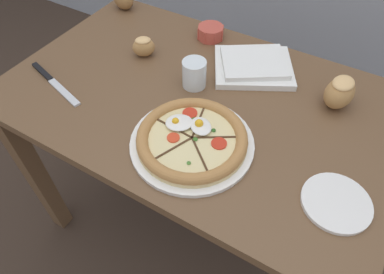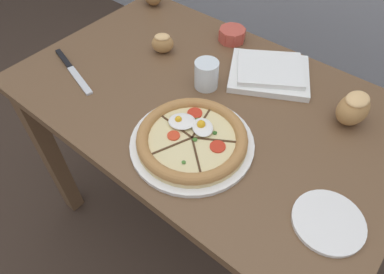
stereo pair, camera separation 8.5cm
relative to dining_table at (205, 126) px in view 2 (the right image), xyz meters
name	(u,v)px [view 2 (the right image)]	position (x,y,z in m)	size (l,w,h in m)	color
ground_plane	(201,220)	(0.00, 0.00, -0.63)	(12.00, 12.00, 0.00)	#3D2D23
dining_table	(205,126)	(0.00, 0.00, 0.00)	(1.13, 0.72, 0.76)	brown
pizza	(192,139)	(0.08, -0.17, 0.15)	(0.32, 0.32, 0.05)	white
ramekin_bowl	(232,34)	(-0.11, 0.28, 0.15)	(0.09, 0.09, 0.04)	#C64C3D
napkin_folded	(269,72)	(0.09, 0.19, 0.15)	(0.30, 0.29, 0.04)	white
bread_piece_near	(163,43)	(-0.24, 0.08, 0.16)	(0.09, 0.09, 0.06)	#B27F47
bread_piece_far	(353,108)	(0.36, 0.16, 0.18)	(0.09, 0.11, 0.09)	#B27F47
knife_main	(72,70)	(-0.39, -0.17, 0.13)	(0.25, 0.09, 0.01)	silver
water_glass	(206,76)	(-0.03, 0.04, 0.17)	(0.07, 0.07, 0.08)	white
side_saucer	(328,222)	(0.45, -0.15, 0.13)	(0.16, 0.16, 0.01)	white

